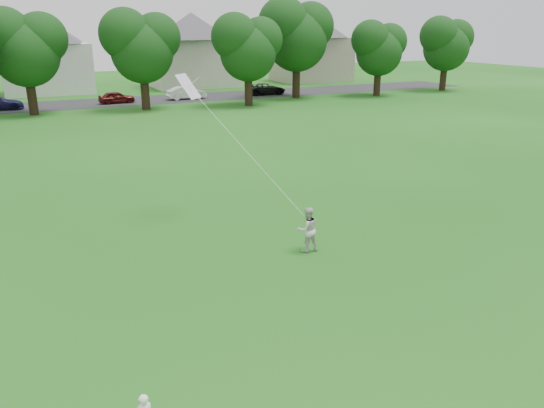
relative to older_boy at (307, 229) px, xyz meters
name	(u,v)px	position (x,y,z in m)	size (l,w,h in m)	color
ground	(219,337)	(-4.25, -3.46, -0.73)	(160.00, 160.00, 0.00)	#144F12
street	(59,105)	(-4.25, 38.54, -0.73)	(90.00, 7.00, 0.01)	#2D2D30
older_boy	(307,229)	(0.00, 0.00, 0.00)	(0.71, 0.55, 1.46)	silver
kite	(244,149)	(-1.07, 2.48, 2.19)	(1.65, 3.07, 6.56)	silver
tree_row	(20,36)	(-6.74, 31.94, 5.40)	(82.01, 9.44, 10.16)	black
parked_cars	(4,103)	(-8.62, 37.54, -0.11)	(54.21, 2.66, 1.27)	black
house_row	(44,43)	(-4.21, 48.54, 4.46)	(76.93, 13.83, 10.34)	beige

